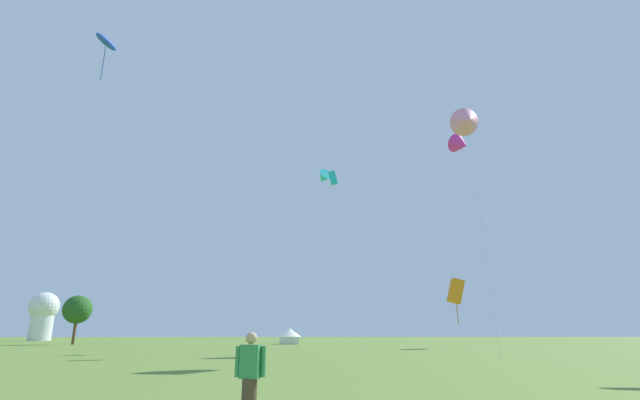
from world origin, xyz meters
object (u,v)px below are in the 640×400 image
Objects in this scene: tree_distant_left at (78,310)px; kite_cyan_delta at (323,178)px; kite_orange_box at (456,291)px; observatory_dome at (43,313)px; kite_cyan_box at (333,179)px; kite_pink_delta at (467,121)px; kite_magenta_delta at (461,144)px; festival_tent_right at (289,335)px; kite_blue_parafoil at (106,43)px; person_spectator at (250,382)px.

kite_cyan_delta is at bearing -30.51° from tree_distant_left.
observatory_dome reaches higher than kite_orange_box.
kite_pink_delta reaches higher than kite_cyan_box.
kite_magenta_delta reaches higher than kite_cyan_box.
kite_cyan_box is at bearing -82.13° from festival_tent_right.
kite_cyan_delta reaches higher than kite_pink_delta.
kite_pink_delta is 105.79m from observatory_dome.
kite_blue_parafoil reaches higher than kite_orange_box.
kite_blue_parafoil reaches higher than person_spectator.
kite_cyan_box is 10.17m from kite_cyan_delta.
kite_cyan_box reaches higher than observatory_dome.
tree_distant_left is at bearing 140.53° from kite_pink_delta.
kite_magenta_delta is 6.76× the size of festival_tent_right.
kite_pink_delta is at bearing -18.85° from kite_blue_parafoil.
kite_orange_box is 21.22m from kite_cyan_delta.
kite_cyan_delta is (-16.22, -2.21, 13.50)m from kite_orange_box.
kite_cyan_box is 14.05m from kite_pink_delta.
kite_magenta_delta is 61.76m from tree_distant_left.
kite_blue_parafoil is at bearing -67.90° from tree_distant_left.
kite_orange_box reaches higher than festival_tent_right.
kite_pink_delta is at bearing -46.58° from observatory_dome.
kite_magenta_delta is at bearing 63.45° from person_spectator.
observatory_dome is at bearing 123.19° from tree_distant_left.
festival_tent_right is (-4.40, 31.81, -15.36)m from kite_cyan_box.
observatory_dome is (-61.18, 67.83, -10.70)m from kite_cyan_box.
kite_cyan_box is 38.41m from person_spectator.
tree_distant_left is at bearing -56.81° from observatory_dome.
kite_pink_delta is (-5.30, -15.36, -4.44)m from kite_magenta_delta.
kite_magenta_delta reaches higher than festival_tent_right.
kite_pink_delta is 21.27m from kite_cyan_delta.
kite_pink_delta is 64.14m from tree_distant_left.
observatory_dome is 1.47× the size of tree_distant_left.
observatory_dome is at bearing 141.83° from kite_magenta_delta.
kite_cyan_box is 4.67× the size of festival_tent_right.
kite_cyan_delta is at bearing -43.76° from observatory_dome.
kite_orange_box is 0.47× the size of kite_cyan_box.
kite_orange_box is at bearing -44.66° from festival_tent_right.
kite_pink_delta is at bearing -69.10° from festival_tent_right.
kite_blue_parafoil is at bearing -128.63° from festival_tent_right.
kite_orange_box is 51.08m from person_spectator.
kite_cyan_box is 32.17m from kite_blue_parafoil.
observatory_dome is (-34.82, 63.49, -28.62)m from kite_blue_parafoil.
kite_cyan_box reaches higher than festival_tent_right.
festival_tent_right reaches higher than person_spectator.
kite_blue_parafoil is 1.67× the size of kite_cyan_delta.
kite_pink_delta is 12.06× the size of person_spectator.
kite_orange_box is 51.23m from kite_blue_parafoil.
kite_blue_parafoil is 20.41× the size of person_spectator.
kite_cyan_delta is (-0.37, 9.59, 3.36)m from kite_cyan_box.
kite_orange_box is 17.88m from kite_magenta_delta.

